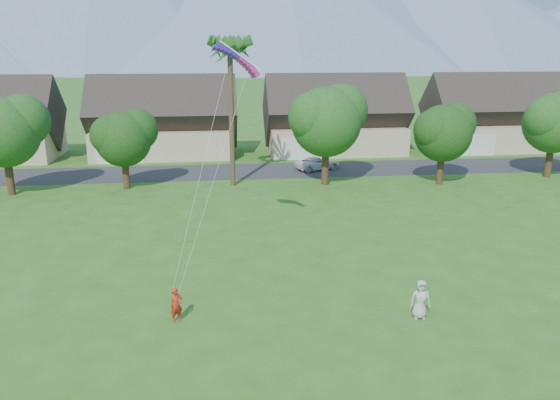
{
  "coord_description": "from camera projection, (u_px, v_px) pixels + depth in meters",
  "views": [
    {
      "loc": [
        -3.13,
        -17.57,
        11.62
      ],
      "look_at": [
        0.0,
        10.0,
        3.8
      ],
      "focal_mm": 35.0,
      "sensor_mm": 36.0,
      "label": 1
    }
  ],
  "objects": [
    {
      "name": "parked_car",
      "position": [
        317.0,
        163.0,
        53.35
      ],
      "size": [
        4.89,
        3.52,
        1.24
      ],
      "primitive_type": "imported",
      "rotation": [
        0.0,
        0.0,
        1.94
      ],
      "color": "white",
      "rests_on": "ground"
    },
    {
      "name": "street",
      "position": [
        252.0,
        171.0,
        52.81
      ],
      "size": [
        90.0,
        7.0,
        0.01
      ],
      "primitive_type": "cube",
      "color": "#2D2D30",
      "rests_on": "ground"
    },
    {
      "name": "parafoil_kite",
      "position": [
        238.0,
        57.0,
        28.67
      ],
      "size": [
        2.8,
        1.14,
        0.5
      ],
      "rotation": [
        0.0,
        0.0,
        0.11
      ],
      "color": "#3A17AE",
      "rests_on": "ground"
    },
    {
      "name": "ground",
      "position": [
        310.0,
        370.0,
        20.3
      ],
      "size": [
        500.0,
        500.0,
        0.0
      ],
      "primitive_type": "plane",
      "color": "#2D6019",
      "rests_on": "ground"
    },
    {
      "name": "tree_row",
      "position": [
        242.0,
        130.0,
        45.55
      ],
      "size": [
        62.27,
        6.67,
        8.45
      ],
      "color": "#47301C",
      "rests_on": "ground"
    },
    {
      "name": "houses_row",
      "position": [
        251.0,
        123.0,
        60.54
      ],
      "size": [
        72.75,
        8.19,
        8.86
      ],
      "color": "beige",
      "rests_on": "ground"
    },
    {
      "name": "kite_flyer",
      "position": [
        176.0,
        305.0,
        23.69
      ],
      "size": [
        0.68,
        0.6,
        1.58
      ],
      "primitive_type": "imported",
      "rotation": [
        0.0,
        0.0,
        0.47
      ],
      "color": "red",
      "rests_on": "ground"
    },
    {
      "name": "mountain_ridge",
      "position": [
        243.0,
        9.0,
        262.2
      ],
      "size": [
        540.0,
        240.0,
        70.0
      ],
      "color": "slate",
      "rests_on": "ground"
    },
    {
      "name": "fan_palm",
      "position": [
        230.0,
        44.0,
        44.14
      ],
      "size": [
        3.0,
        3.0,
        13.8
      ],
      "color": "#4C3D26",
      "rests_on": "ground"
    },
    {
      "name": "watcher",
      "position": [
        420.0,
        299.0,
        24.0
      ],
      "size": [
        0.94,
        0.68,
        1.79
      ],
      "primitive_type": "imported",
      "rotation": [
        0.0,
        0.0,
        -0.13
      ],
      "color": "#B9B8B4",
      "rests_on": "ground"
    }
  ]
}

